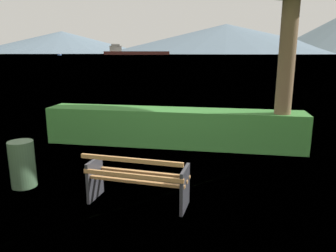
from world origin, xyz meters
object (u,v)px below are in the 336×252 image
Objects in this scene: trash_bin at (22,164)px; fishing_boat_near at (60,55)px; park_bench at (137,180)px; cargo_ship_large at (132,52)px.

trash_bin is 0.11× the size of fishing_boat_near.
fishing_boat_near is at bearing 118.85° from park_bench.
park_bench is 267.44m from fishing_boat_near.
fishing_boat_near is (-129.03, 234.25, 0.12)m from park_bench.
cargo_ship_large is at bearing 57.63° from fishing_boat_near.
park_bench is at bearing -8.24° from trash_bin.
cargo_ship_large reaches higher than park_bench.
park_bench is 311.14m from cargo_ship_large.
trash_bin is at bearing -61.54° from fishing_boat_near.
fishing_boat_near reaches higher than park_bench.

